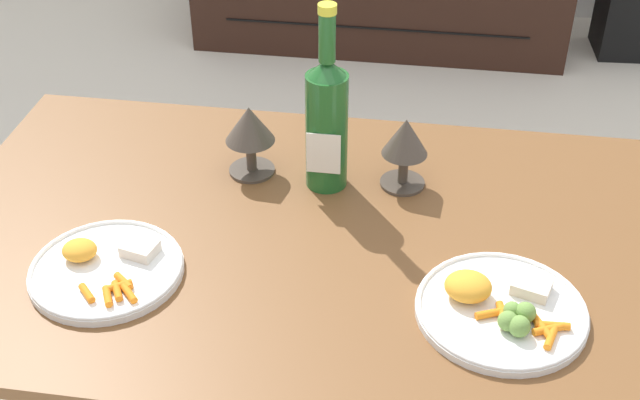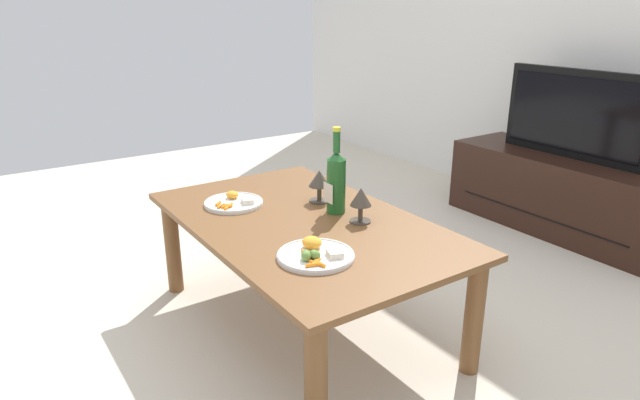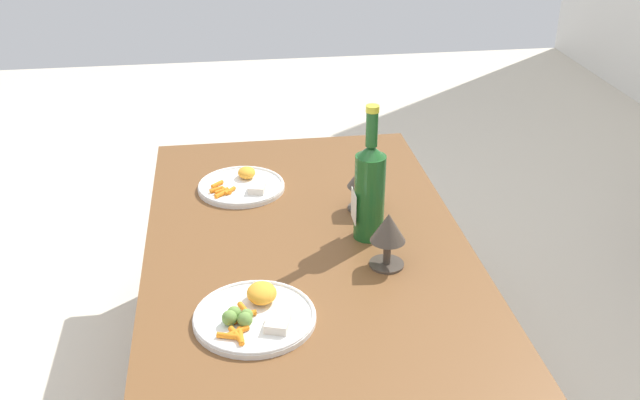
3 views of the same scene
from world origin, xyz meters
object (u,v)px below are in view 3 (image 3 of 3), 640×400
Objects in this scene: dining_table at (307,264)px; dinner_plate_left at (242,185)px; wine_bottle at (369,187)px; goblet_left at (365,178)px; dinner_plate_right at (255,315)px; goblet_right at (388,231)px.

dinner_plate_left is (-0.32, -0.15, 0.08)m from dining_table.
dining_table is at bearing -89.11° from wine_bottle.
goblet_left reaches higher than dinner_plate_left.
dining_table is 9.51× the size of goblet_left.
dinner_plate_right is (0.31, -0.15, 0.09)m from dining_table.
goblet_right is at bearing 6.68° from wine_bottle.
dining_table is 3.76× the size of wine_bottle.
goblet_left is 0.56× the size of dinner_plate_left.
goblet_right is at bearing 51.17° from dining_table.
goblet_right is (0.14, 0.02, -0.04)m from wine_bottle.
dinner_plate_right is at bearing -25.67° from dining_table.
goblet_left is (-0.15, 0.18, 0.17)m from dining_table.
wine_bottle is 0.15m from goblet_right.
dinner_plate_left is at bearing -117.63° from goblet_left.
goblet_right reaches higher than dinner_plate_left.
goblet_right reaches higher than dining_table.
goblet_left and goblet_right have the same top height.
dinner_plate_left is 0.95× the size of dinner_plate_right.
dinner_plate_right reaches higher than dining_table.
goblet_left is at bearing 144.65° from dinner_plate_right.
wine_bottle reaches higher than dining_table.
dining_table is 0.28m from goblet_right.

